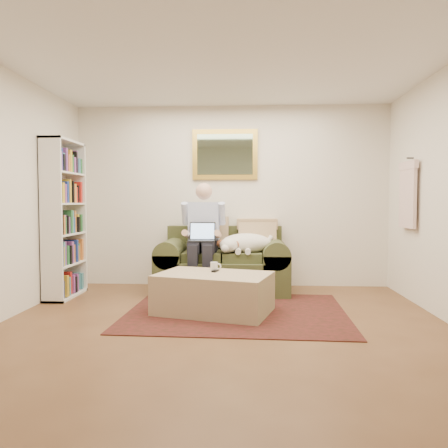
# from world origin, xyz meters

# --- Properties ---
(room_shell) EXTENTS (4.51, 5.00, 2.61)m
(room_shell) POSITION_xyz_m (0.00, 0.35, 1.30)
(room_shell) COLOR brown
(room_shell) RESTS_ON ground
(rug) EXTENTS (2.44, 1.98, 0.01)m
(rug) POSITION_xyz_m (0.12, 0.92, 0.01)
(rug) COLOR black
(rug) RESTS_ON room_shell
(sofa) EXTENTS (1.75, 0.89, 1.05)m
(sofa) POSITION_xyz_m (-0.09, 2.02, 0.30)
(sofa) COLOR #4B522B
(sofa) RESTS_ON room_shell
(seated_man) EXTENTS (0.58, 0.82, 1.47)m
(seated_man) POSITION_xyz_m (-0.35, 1.86, 0.74)
(seated_man) COLOR #8C98D8
(seated_man) RESTS_ON sofa
(laptop) EXTENTS (0.34, 0.27, 0.25)m
(laptop) POSITION_xyz_m (-0.35, 1.79, 0.77)
(laptop) COLOR black
(laptop) RESTS_ON seated_man
(sleeping_dog) EXTENTS (0.72, 0.45, 0.27)m
(sleeping_dog) POSITION_xyz_m (0.23, 1.93, 0.67)
(sleeping_dog) COLOR white
(sleeping_dog) RESTS_ON sofa
(ottoman) EXTENTS (1.36, 1.06, 0.44)m
(ottoman) POSITION_xyz_m (-0.13, 0.87, 0.22)
(ottoman) COLOR tan
(ottoman) RESTS_ON room_shell
(coffee_mug) EXTENTS (0.08, 0.08, 0.10)m
(coffee_mug) POSITION_xyz_m (-0.14, 1.06, 0.49)
(coffee_mug) COLOR white
(coffee_mug) RESTS_ON ottoman
(tv_remote) EXTENTS (0.08, 0.16, 0.02)m
(tv_remote) POSITION_xyz_m (-0.12, 1.02, 0.45)
(tv_remote) COLOR black
(tv_remote) RESTS_ON ottoman
(bookshelf) EXTENTS (0.28, 0.80, 2.00)m
(bookshelf) POSITION_xyz_m (-2.10, 1.60, 1.00)
(bookshelf) COLOR white
(bookshelf) RESTS_ON room_shell
(wall_mirror) EXTENTS (0.94, 0.04, 0.72)m
(wall_mirror) POSITION_xyz_m (-0.09, 2.47, 1.90)
(wall_mirror) COLOR gold
(wall_mirror) RESTS_ON room_shell
(hanging_shirt) EXTENTS (0.06, 0.52, 0.90)m
(hanging_shirt) POSITION_xyz_m (2.19, 1.60, 1.35)
(hanging_shirt) COLOR #F6D3CB
(hanging_shirt) RESTS_ON room_shell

